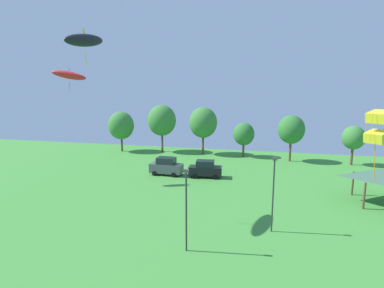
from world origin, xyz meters
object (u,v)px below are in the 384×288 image
(light_post_2, at_px, (273,190))
(kite_flying_5, at_px, (85,40))
(kite_flying_4, at_px, (69,75))
(treeline_tree_0, at_px, (121,126))
(treeline_tree_3, at_px, (244,134))
(light_post_0, at_px, (186,205))
(kite_flying_1, at_px, (378,127))
(parked_car_second_from_left, at_px, (205,169))
(treeline_tree_4, at_px, (291,130))
(treeline_tree_5, at_px, (353,138))
(treeline_tree_2, at_px, (203,123))
(parked_car_leftmost, at_px, (166,166))
(treeline_tree_1, at_px, (162,120))

(light_post_2, bearing_deg, kite_flying_5, -177.11)
(kite_flying_4, relative_size, treeline_tree_0, 0.54)
(light_post_2, height_order, treeline_tree_3, light_post_2)
(kite_flying_4, xyz_separation_m, light_post_0, (17.55, -12.43, -9.58))
(kite_flying_5, bearing_deg, kite_flying_1, 0.38)
(kite_flying_1, bearing_deg, parked_car_second_from_left, 135.86)
(parked_car_second_from_left, xyz_separation_m, treeline_tree_4, (11.32, 12.37, 4.02))
(treeline_tree_4, relative_size, treeline_tree_5, 1.23)
(light_post_2, bearing_deg, treeline_tree_5, 65.03)
(kite_flying_5, height_order, light_post_2, kite_flying_5)
(kite_flying_4, height_order, parked_car_second_from_left, kite_flying_4)
(kite_flying_5, bearing_deg, light_post_2, 2.89)
(kite_flying_4, bearing_deg, treeline_tree_0, 100.49)
(treeline_tree_0, bearing_deg, treeline_tree_2, 4.56)
(treeline_tree_2, bearing_deg, treeline_tree_0, -175.44)
(parked_car_second_from_left, relative_size, treeline_tree_0, 0.59)
(kite_flying_1, xyz_separation_m, treeline_tree_3, (-11.08, 28.40, -4.76))
(parked_car_second_from_left, height_order, light_post_2, light_post_2)
(kite_flying_4, bearing_deg, treeline_tree_5, 26.84)
(kite_flying_4, xyz_separation_m, kite_flying_5, (8.03, -8.70, 2.21))
(parked_car_leftmost, xyz_separation_m, treeline_tree_1, (-5.91, 14.94, 4.66))
(kite_flying_5, relative_size, treeline_tree_2, 0.57)
(light_post_2, distance_m, treeline_tree_2, 30.64)
(kite_flying_4, relative_size, parked_car_second_from_left, 0.91)
(treeline_tree_1, bearing_deg, treeline_tree_4, -6.16)
(light_post_0, bearing_deg, treeline_tree_3, 87.56)
(treeline_tree_1, bearing_deg, light_post_2, -55.78)
(light_post_0, xyz_separation_m, treeline_tree_4, (8.91, 30.68, 1.78))
(kite_flying_1, bearing_deg, treeline_tree_1, 131.75)
(treeline_tree_0, relative_size, treeline_tree_5, 1.24)
(treeline_tree_5, bearing_deg, light_post_2, -114.97)
(parked_car_second_from_left, distance_m, light_post_2, 16.25)
(parked_car_leftmost, height_order, treeline_tree_4, treeline_tree_4)
(treeline_tree_5, bearing_deg, parked_car_leftmost, -154.54)
(treeline_tree_3, bearing_deg, treeline_tree_2, 176.15)
(kite_flying_5, relative_size, parked_car_leftmost, 1.09)
(light_post_0, relative_size, treeline_tree_2, 0.70)
(treeline_tree_1, height_order, treeline_tree_5, treeline_tree_1)
(parked_car_second_from_left, distance_m, light_post_0, 18.61)
(treeline_tree_1, bearing_deg, kite_flying_5, -82.03)
(treeline_tree_1, distance_m, treeline_tree_3, 15.16)
(light_post_0, distance_m, treeline_tree_0, 37.97)
(treeline_tree_4, bearing_deg, treeline_tree_2, 171.96)
(parked_car_second_from_left, relative_size, treeline_tree_4, 0.60)
(light_post_0, relative_size, treeline_tree_0, 0.79)
(kite_flying_5, relative_size, treeline_tree_4, 0.64)
(treeline_tree_1, bearing_deg, parked_car_second_from_left, -52.84)
(parked_car_leftmost, relative_size, treeline_tree_3, 0.75)
(treeline_tree_5, bearing_deg, treeline_tree_2, 174.20)
(treeline_tree_4, bearing_deg, kite_flying_4, -145.40)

